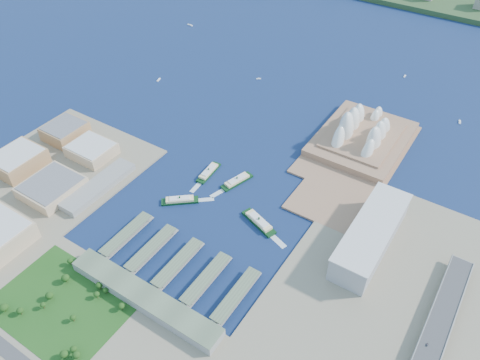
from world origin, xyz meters
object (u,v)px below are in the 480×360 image
Objects in this scene: ferry_d at (259,221)px; car_c at (427,344)px; opera_house at (365,126)px; toaster_building at (371,235)px; ferry_a at (209,171)px; ferry_c at (180,199)px; ferry_b at (237,180)px.

car_c is (237.03, -62.25, 10.13)m from ferry_d.
opera_house is 3.20× the size of ferry_d.
toaster_building is 251.54m from ferry_a.
toaster_building is 3.03× the size of ferry_c.
opera_house is at bearing 46.40° from ferry_a.
ferry_d is at bearing -163.09° from toaster_building.
ferry_a is at bearing -155.28° from ferry_b.
ferry_c reaches higher than ferry_a.
ferry_b is 86.46m from ferry_d.
opera_house reaches higher than ferry_b.
toaster_building is at bearing -53.43° from ferry_d.
car_c is at bearing -85.06° from ferry_d.
ferry_c is (-159.10, -265.92, -27.17)m from opera_house.
toaster_building is at bearing 13.75° from ferry_b.
toaster_building is 37.60× the size of car_c.
toaster_building reaches higher than ferry_c.
car_c is (101.00, -103.60, -5.05)m from toaster_building.
opera_house is 3.52× the size of ferry_c.
car_c is at bearing -135.95° from ferry_c.
ferry_b is at bearing 72.39° from ferry_d.
opera_house is 222.79m from ferry_b.
opera_house is at bearing 114.23° from toaster_building.
ferry_b is (-204.83, 11.01, -15.60)m from toaster_building.
opera_house is 219.62m from toaster_building.
opera_house is 3.56× the size of ferry_a.
ferry_a is at bearing -17.09° from car_c.
car_c is (305.83, -114.61, 10.55)m from ferry_b.
ferry_d is at bearing -117.55° from ferry_c.
car_c reaches higher than ferry_d.
toaster_building reaches higher than car_c.
toaster_building is (90.00, -200.00, -11.50)m from opera_house.
ferry_d is (113.07, 24.57, 0.49)m from ferry_c.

